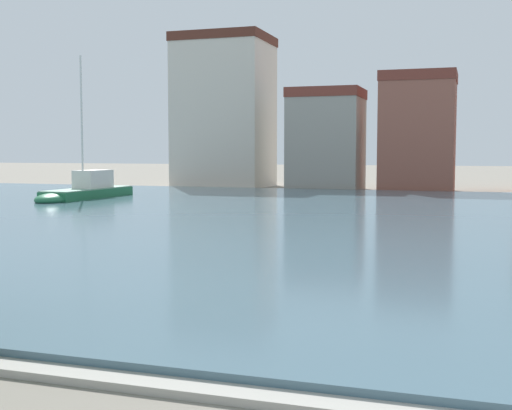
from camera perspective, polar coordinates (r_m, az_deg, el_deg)
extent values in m
cube|color=#476675|center=(30.18, 12.05, -1.39)|extent=(90.05, 43.18, 0.24)
cube|color=#ADA89E|center=(9.19, -3.28, -15.68)|extent=(90.05, 0.50, 0.12)
cube|color=#236B42|center=(43.82, -14.09, 0.79)|extent=(2.22, 7.62, 0.80)
ellipsoid|color=#236B42|center=(40.89, -16.89, 0.46)|extent=(1.89, 2.70, 0.76)
cube|color=gray|center=(43.79, -14.10, 1.36)|extent=(2.18, 7.47, 0.06)
cube|color=silver|center=(44.24, -13.71, 2.17)|extent=(1.48, 2.69, 1.14)
cylinder|color=silver|center=(43.29, -14.63, 6.77)|extent=(0.12, 0.12, 8.31)
cylinder|color=silver|center=(44.39, -13.58, 2.53)|extent=(0.15, 2.65, 0.08)
cube|color=beige|center=(60.64, -2.71, 7.58)|extent=(7.92, 6.63, 12.69)
cube|color=#51281E|center=(61.36, -2.74, 13.88)|extent=(8.08, 6.77, 0.80)
cube|color=gray|center=(55.63, 6.00, 5.15)|extent=(5.77, 5.12, 7.50)
cube|color=brown|center=(55.82, 6.04, 9.41)|extent=(5.89, 5.22, 0.80)
cube|color=#8E5142|center=(54.55, 13.61, 5.61)|extent=(5.67, 5.01, 8.56)
cube|color=brown|center=(54.83, 13.71, 10.51)|extent=(5.79, 5.11, 0.80)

